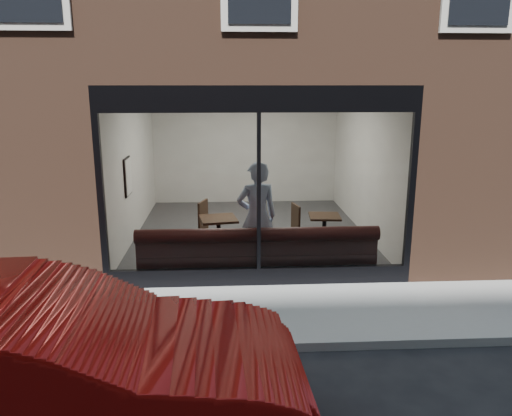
{
  "coord_description": "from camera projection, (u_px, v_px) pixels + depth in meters",
  "views": [
    {
      "loc": [
        -0.48,
        -5.6,
        3.22
      ],
      "look_at": [
        -0.02,
        2.4,
        1.22
      ],
      "focal_mm": 35.0,
      "sensor_mm": 36.0,
      "label": 1
    }
  ],
  "objects": [
    {
      "name": "wall_poster",
      "position": [
        128.0,
        176.0,
        9.87
      ],
      "size": [
        0.02,
        0.52,
        0.7
      ],
      "primitive_type": "cube",
      "color": "white",
      "rests_on": "cafe_wall_left"
    },
    {
      "name": "cafe_table_left",
      "position": [
        218.0,
        219.0,
        9.43
      ],
      "size": [
        0.77,
        0.77,
        0.04
      ],
      "primitive_type": "cube",
      "rotation": [
        0.0,
        0.0,
        0.17
      ],
      "color": "black",
      "rests_on": "cafe_floor"
    },
    {
      "name": "banquette",
      "position": [
        257.0,
        264.0,
        8.55
      ],
      "size": [
        4.0,
        0.55,
        0.45
      ],
      "primitive_type": "cube",
      "color": "black",
      "rests_on": "cafe_floor"
    },
    {
      "name": "host_building_backfill",
      "position": [
        242.0,
        134.0,
        16.5
      ],
      "size": [
        5.0,
        6.0,
        3.2
      ],
      "primitive_type": "cube",
      "color": "brown",
      "rests_on": "ground"
    },
    {
      "name": "person",
      "position": [
        257.0,
        217.0,
        8.66
      ],
      "size": [
        0.78,
        0.59,
        1.95
      ],
      "primitive_type": "imported",
      "rotation": [
        0.0,
        0.0,
        3.33
      ],
      "color": "#A0B7DD",
      "rests_on": "cafe_floor"
    },
    {
      "name": "cafe_chair_left",
      "position": [
        195.0,
        234.0,
        10.17
      ],
      "size": [
        0.6,
        0.6,
        0.04
      ],
      "primitive_type": "cube",
      "rotation": [
        0.0,
        0.0,
        2.82
      ],
      "color": "black",
      "rests_on": "cafe_floor"
    },
    {
      "name": "ground",
      "position": [
        269.0,
        349.0,
        6.23
      ],
      "size": [
        120.0,
        120.0,
        0.0
      ],
      "primitive_type": "plane",
      "color": "black",
      "rests_on": "ground"
    },
    {
      "name": "cafe_ceiling",
      "position": [
        250.0,
        85.0,
        10.31
      ],
      "size": [
        6.0,
        6.0,
        0.0
      ],
      "primitive_type": "plane",
      "rotation": [
        3.14,
        0.0,
        0.0
      ],
      "color": "white",
      "rests_on": "host_building_upper"
    },
    {
      "name": "sidewalk_near",
      "position": [
        263.0,
        313.0,
        7.2
      ],
      "size": [
        40.0,
        2.0,
        0.01
      ],
      "primitive_type": "cube",
      "color": "gray",
      "rests_on": "ground"
    },
    {
      "name": "parked_car",
      "position": [
        28.0,
        378.0,
        4.23
      ],
      "size": [
        4.93,
        1.94,
        1.6
      ],
      "primitive_type": "imported",
      "rotation": [
        0.0,
        0.0,
        1.62
      ],
      "color": "#940E0B",
      "rests_on": "ground"
    },
    {
      "name": "cafe_wall_right",
      "position": [
        365.0,
        161.0,
        10.83
      ],
      "size": [
        0.0,
        6.0,
        6.0
      ],
      "primitive_type": "plane",
      "rotation": [
        1.57,
        0.0,
        -1.57
      ],
      "color": "silver",
      "rests_on": "ground"
    },
    {
      "name": "host_building_pier_left",
      "position": [
        106.0,
        146.0,
        13.39
      ],
      "size": [
        2.5,
        12.0,
        3.2
      ],
      "primitive_type": "cube",
      "color": "brown",
      "rests_on": "ground"
    },
    {
      "name": "host_building_pier_right",
      "position": [
        380.0,
        144.0,
        13.8
      ],
      "size": [
        2.5,
        12.0,
        3.2
      ],
      "primitive_type": "cube",
      "color": "brown",
      "rests_on": "ground"
    },
    {
      "name": "storefront_header",
      "position": [
        259.0,
        99.0,
        7.49
      ],
      "size": [
        5.0,
        0.1,
        0.4
      ],
      "primitive_type": "cube",
      "color": "black",
      "rests_on": "host_building_upper"
    },
    {
      "name": "storefront_mullion",
      "position": [
        259.0,
        193.0,
        7.84
      ],
      "size": [
        0.06,
        0.1,
        2.5
      ],
      "primitive_type": "cube",
      "color": "black",
      "rests_on": "storefront_kick"
    },
    {
      "name": "cafe_wall_left",
      "position": [
        133.0,
        163.0,
        10.55
      ],
      "size": [
        0.0,
        6.0,
        6.0
      ],
      "primitive_type": "plane",
      "rotation": [
        1.57,
        0.0,
        1.57
      ],
      "color": "silver",
      "rests_on": "ground"
    },
    {
      "name": "cafe_table_right",
      "position": [
        325.0,
        216.0,
        9.61
      ],
      "size": [
        0.64,
        0.64,
        0.04
      ],
      "primitive_type": "cube",
      "rotation": [
        0.0,
        0.0,
        -0.08
      ],
      "color": "black",
      "rests_on": "cafe_floor"
    },
    {
      "name": "storefront_kick",
      "position": [
        259.0,
        276.0,
        8.18
      ],
      "size": [
        5.0,
        0.1,
        0.3
      ],
      "primitive_type": "cube",
      "color": "black",
      "rests_on": "ground"
    },
    {
      "name": "kerb_near",
      "position": [
        269.0,
        347.0,
        6.17
      ],
      "size": [
        40.0,
        0.1,
        0.12
      ],
      "primitive_type": "cube",
      "color": "gray",
      "rests_on": "ground"
    },
    {
      "name": "cafe_floor",
      "position": [
        250.0,
        232.0,
        11.07
      ],
      "size": [
        6.0,
        6.0,
        0.0
      ],
      "primitive_type": "plane",
      "color": "#2D2D30",
      "rests_on": "ground"
    },
    {
      "name": "cafe_chair_right",
      "position": [
        286.0,
        240.0,
        9.77
      ],
      "size": [
        0.52,
        0.52,
        0.04
      ],
      "primitive_type": "cube",
      "rotation": [
        0.0,
        0.0,
        3.35
      ],
      "color": "black",
      "rests_on": "cafe_floor"
    },
    {
      "name": "cafe_wall_back",
      "position": [
        245.0,
        145.0,
        13.59
      ],
      "size": [
        5.0,
        0.0,
        5.0
      ],
      "primitive_type": "plane",
      "rotation": [
        1.57,
        0.0,
        0.0
      ],
      "color": "silver",
      "rests_on": "ground"
    },
    {
      "name": "storefront_glass",
      "position": [
        259.0,
        194.0,
        7.82
      ],
      "size": [
        4.8,
        0.0,
        4.8
      ],
      "primitive_type": "plane",
      "rotation": [
        1.57,
        0.0,
        0.0
      ],
      "color": "white",
      "rests_on": "storefront_kick"
    }
  ]
}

